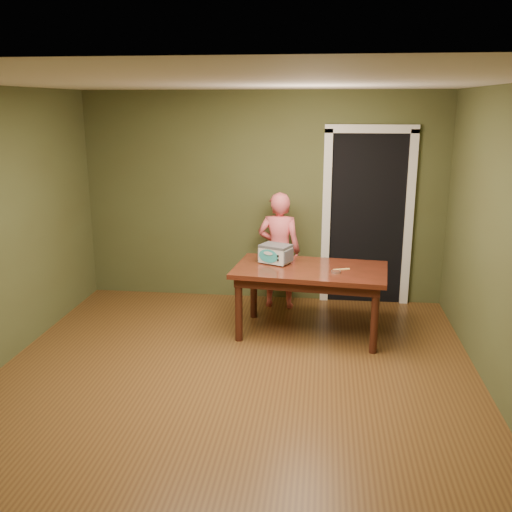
% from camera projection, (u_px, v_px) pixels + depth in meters
% --- Properties ---
extents(floor, '(5.00, 5.00, 0.00)m').
position_uv_depth(floor, '(231.00, 388.00, 5.05)').
color(floor, brown).
rests_on(floor, ground).
extents(room_shell, '(4.52, 5.02, 2.61)m').
position_uv_depth(room_shell, '(229.00, 197.00, 4.60)').
color(room_shell, '#464D29').
rests_on(room_shell, ground).
extents(doorway, '(1.10, 0.66, 2.25)m').
position_uv_depth(doorway, '(365.00, 215.00, 7.29)').
color(doorway, black).
rests_on(doorway, ground).
extents(dining_table, '(1.68, 1.06, 0.75)m').
position_uv_depth(dining_table, '(310.00, 277.00, 6.08)').
color(dining_table, '#3D1A0E').
rests_on(dining_table, floor).
extents(toy_oven, '(0.39, 0.34, 0.21)m').
position_uv_depth(toy_oven, '(276.00, 253.00, 6.20)').
color(toy_oven, '#4C4F54').
rests_on(toy_oven, dining_table).
extents(baking_pan, '(0.10, 0.10, 0.02)m').
position_uv_depth(baking_pan, '(336.00, 272.00, 5.87)').
color(baking_pan, silver).
rests_on(baking_pan, dining_table).
extents(spatula, '(0.18, 0.09, 0.01)m').
position_uv_depth(spatula, '(341.00, 269.00, 5.98)').
color(spatula, '#FFD66E').
rests_on(spatula, dining_table).
extents(child, '(0.55, 0.39, 1.43)m').
position_uv_depth(child, '(279.00, 250.00, 6.91)').
color(child, '#EB6067').
rests_on(child, floor).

